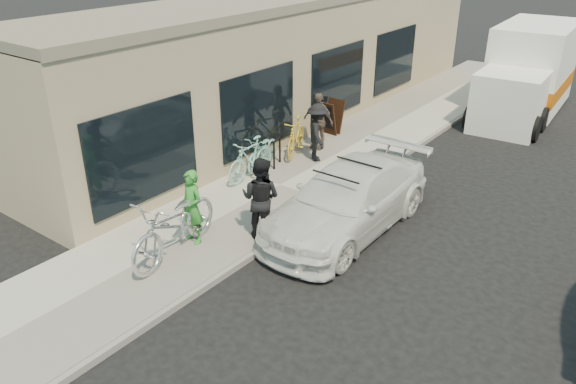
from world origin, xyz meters
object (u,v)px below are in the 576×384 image
Objects in this scene: sedan_silver at (375,188)px; moving_truck at (528,75)px; bike_rack at (277,149)px; bystander_b at (318,121)px; cruiser_bike_c at (296,136)px; sedan_white at (347,200)px; cruiser_bike_a at (251,159)px; tandem_bike at (175,225)px; man_standing at (261,198)px; woman_rider at (192,207)px; cruiser_bike_b at (263,151)px; sandwich_board at (330,117)px; bystander_a at (317,133)px.

moving_truck is at bearing 83.61° from sedan_silver.
bike_rack is 1.85m from bystander_b.
sedan_silver is 3.77m from cruiser_bike_c.
moving_truck is 3.57× the size of cruiser_bike_c.
moving_truck reaches higher than sedan_white.
cruiser_bike_a is (-3.30, 0.58, -0.03)m from sedan_white.
cruiser_bike_c is (-1.34, 5.88, -0.14)m from tandem_bike.
bystander_b is (-1.99, 5.05, -0.06)m from man_standing.
man_standing reaches higher than sedan_white.
woman_rider is 1.43m from man_standing.
cruiser_bike_c reaches higher than cruiser_bike_b.
sedan_silver is at bearing 87.17° from sedan_white.
bystander_b is at bearing -83.17° from man_standing.
sandwich_board is 0.59× the size of man_standing.
woman_rider is 0.89× the size of man_standing.
cruiser_bike_c is (-0.12, 1.04, 0.06)m from bike_rack.
moving_truck is 3.99× the size of woman_rider.
sedan_silver is 0.55× the size of moving_truck.
man_standing is 3.84m from cruiser_bike_b.
woman_rider is 6.15m from bystander_b.
moving_truck is 9.16m from bystander_a.
tandem_bike reaches higher than cruiser_bike_a.
man_standing reaches higher than cruiser_bike_b.
bystander_a is (-2.63, 2.66, 0.24)m from sedan_white.
bystander_b is (0.40, 2.08, 0.38)m from cruiser_bike_b.
woman_rider reaches higher than sedan_white.
woman_rider is (1.12, -4.26, 0.32)m from bike_rack.
bystander_b is (-3.67, -7.80, -0.37)m from moving_truck.
sedan_white is 3.80m from tandem_bike.
bike_rack is at bearing -95.84° from bystander_b.
sandwich_board is at bearing 90.70° from tandem_bike.
woman_rider is at bearing 30.84° from man_standing.
bystander_b reaches higher than cruiser_bike_b.
woman_rider is (-0.11, 0.58, 0.12)m from tandem_bike.
woman_rider is at bearing -129.01° from sedan_white.
man_standing is at bearing 50.81° from tandem_bike.
woman_rider is 0.98× the size of bystander_a.
cruiser_bike_c reaches higher than sedan_silver.
bystander_b is at bearing -12.08° from bystander_a.
man_standing is (-1.68, -12.85, -0.31)m from moving_truck.
bystander_a is at bearing -85.56° from man_standing.
man_standing is at bearing -101.29° from moving_truck.
bike_rack is 0.75× the size of sandwich_board.
sandwich_board is 3.38m from cruiser_bike_b.
man_standing is at bearing -65.43° from cruiser_bike_b.
bike_rack is 1.25m from bystander_a.
moving_truck is 3.54× the size of man_standing.
cruiser_bike_c is at bearing 43.36° from bystander_a.
bystander_b is at bearing -119.06° from moving_truck.
tandem_bike is at bearing 140.62° from bystander_a.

